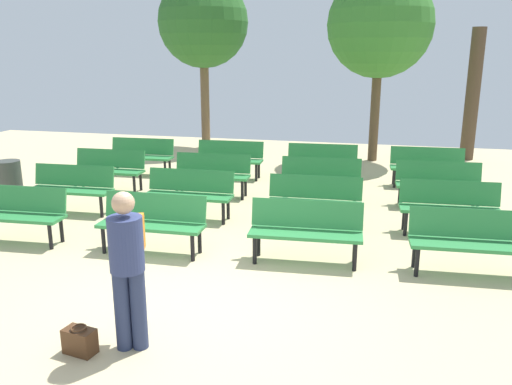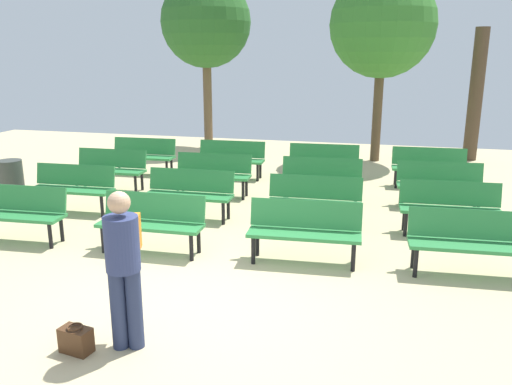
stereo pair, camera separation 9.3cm
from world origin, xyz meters
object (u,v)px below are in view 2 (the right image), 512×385
Objects in this scene: tree_0 at (206,23)px; handbag at (76,340)px; bench_r2_c0 at (110,167)px; bench_r2_c2 at (321,177)px; bench_r0_c1 at (152,219)px; trash_bin at (12,184)px; bench_r1_c0 at (73,185)px; visitor_with_backpack at (124,260)px; bench_r2_c1 at (213,172)px; bench_r2_c3 at (440,182)px; bench_r3_c0 at (143,154)px; bench_r1_c3 at (450,205)px; bench_r3_c1 at (231,157)px; tree_1 at (383,25)px; bench_r1_c2 at (314,199)px; bench_r0_c3 at (470,239)px; bench_r0_c2 at (305,228)px; bench_r3_c2 at (324,161)px; bench_r0_c0 at (17,210)px; bench_r1_c1 at (189,191)px; tree_2 at (476,95)px.

handbag is at bearing -77.24° from tree_0.
bench_r2_c0 is 0.99× the size of bench_r2_c2.
bench_r0_c1 is 3.94m from trash_bin.
visitor_with_backpack is at bearing -53.58° from bench_r1_c0.
bench_r2_c3 is at bearing 0.29° from bench_r2_c1.
trash_bin is (-3.50, -1.77, -0.04)m from bench_r2_c1.
bench_r3_c0 is 4.68× the size of handbag.
bench_r2_c2 is 4.68× the size of handbag.
bench_r3_c1 is at bearing 143.97° from bench_r1_c3.
bench_r2_c0 is 7.88m from tree_1.
bench_r2_c3 is at bearing 37.27° from bench_r1_c2.
bench_r2_c0 is 6.88m from bench_r2_c3.
bench_r3_c0 is at bearing -150.90° from tree_1.
bench_r0_c3 is at bearing -12.97° from bench_r1_c0.
bench_r0_c3 is 5.06m from handbag.
bench_r1_c2 is 1.00× the size of bench_r2_c0.
tree_1 is at bearing 80.27° from bench_r1_c2.
tree_0 is at bearing 86.09° from bench_r1_c0.
bench_r0_c2 is 1.00× the size of bench_r3_c2.
tree_0 is 3.13× the size of visitor_with_backpack.
bench_r0_c3 is at bearing -64.87° from bench_r3_c2.
bench_r3_c1 is 1.75× the size of trash_bin.
bench_r0_c0 is at bearing -144.38° from bench_r2_c2.
tree_0 is at bearing 120.07° from bench_r1_c2.
bench_r0_c0 is 0.31× the size of tree_0.
handbag is at bearing -133.85° from bench_r1_c3.
trash_bin is (-3.40, -3.41, -0.04)m from bench_r3_c1.
tree_1 reaches higher than bench_r3_c0.
bench_r1_c1 is at bearing 35.20° from bench_r0_c0.
bench_r3_c1 is 0.45× the size of tree_2.
bench_r2_c0 is at bearing 92.77° from bench_r1_c0.
bench_r2_c2 is at bearing 0.99° from bench_r2_c0.
bench_r1_c3 is at bearing -11.88° from bench_r2_c0.
handbag is (-0.45, -0.25, -0.80)m from visitor_with_backpack.
bench_r0_c1 and bench_r1_c1 have the same top height.
tree_1 reaches higher than bench_r0_c2.
bench_r1_c2 is 5.58m from bench_r3_c0.
handbag is at bearing -71.12° from bench_r3_c0.
bench_r1_c3 is at bearing -35.04° from bench_r3_c1.
bench_r0_c1 is 2.68m from visitor_with_backpack.
bench_r1_c0 is 8.85m from tree_1.
bench_r1_c0 is at bearing -91.51° from tree_0.
bench_r0_c2 is at bearing -18.90° from bench_r1_c0.
bench_r1_c0 is 5.18m from visitor_with_backpack.
bench_r3_c0 and bench_r3_c2 have the same top height.
bench_r1_c0 is 1.00× the size of bench_r3_c0.
tree_0 reaches higher than bench_r3_c2.
bench_r0_c3 is 1.63m from bench_r1_c3.
bench_r3_c1 is 7.07m from tree_2.
bench_r3_c2 is (-0.32, 4.81, 0.00)m from bench_r0_c2.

